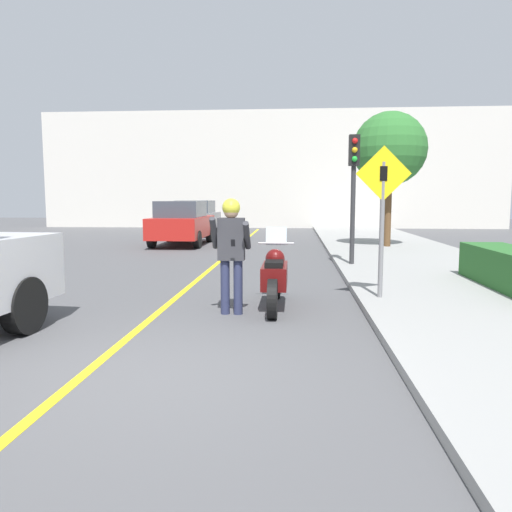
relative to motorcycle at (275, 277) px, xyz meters
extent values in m
plane|color=#4C4C4F|center=(-1.20, -3.32, -0.50)|extent=(80.00, 80.00, 0.00)
cube|color=gray|center=(3.60, 0.68, -0.44)|extent=(4.40, 44.00, 0.12)
cube|color=yellow|center=(-1.80, 2.68, -0.49)|extent=(0.12, 36.00, 0.01)
cube|color=beige|center=(-1.20, 22.68, 3.01)|extent=(28.00, 1.20, 7.02)
cylinder|color=black|center=(0.00, -0.80, -0.20)|extent=(0.14, 0.60, 0.60)
cylinder|color=black|center=(0.00, 0.78, -0.20)|extent=(0.14, 0.60, 0.60)
cube|color=#510C0C|center=(0.00, -0.01, 0.03)|extent=(0.40, 1.09, 0.36)
sphere|color=#510C0C|center=(0.00, 0.14, 0.29)|extent=(0.32, 0.32, 0.32)
cube|color=black|center=(0.00, -0.26, 0.25)|extent=(0.28, 0.48, 0.10)
cylinder|color=silver|center=(0.00, 0.53, 0.51)|extent=(0.62, 0.03, 0.03)
cube|color=silver|center=(0.00, 0.60, 0.63)|extent=(0.36, 0.12, 0.31)
cylinder|color=#282D4C|center=(-0.74, -0.52, -0.08)|extent=(0.14, 0.14, 0.84)
cylinder|color=#282D4C|center=(-0.54, -0.52, -0.08)|extent=(0.14, 0.14, 0.84)
cube|color=#333338|center=(-0.64, -0.52, 0.67)|extent=(0.40, 0.22, 0.64)
cylinder|color=#333338|center=(-0.89, -0.62, 0.76)|extent=(0.09, 0.39, 0.50)
cylinder|color=#333338|center=(-0.39, -0.64, 0.73)|extent=(0.09, 0.45, 0.45)
sphere|color=tan|center=(-0.64, -0.52, 1.09)|extent=(0.23, 0.23, 0.23)
sphere|color=gold|center=(-0.64, -0.52, 1.15)|extent=(0.27, 0.27, 0.27)
cube|color=black|center=(-0.58, -0.80, 0.63)|extent=(0.06, 0.05, 0.11)
cylinder|color=black|center=(-3.21, -1.87, -0.12)|extent=(0.28, 0.78, 0.76)
cylinder|color=slate|center=(1.77, 0.41, 0.75)|extent=(0.08, 0.08, 2.26)
cube|color=yellow|center=(1.77, 0.39, 1.69)|extent=(0.91, 0.02, 0.91)
cube|color=black|center=(1.77, 0.38, 1.69)|extent=(0.12, 0.01, 0.24)
cylinder|color=#2D2D30|center=(1.78, 4.75, 1.23)|extent=(0.12, 0.12, 3.23)
cube|color=black|center=(1.78, 4.73, 2.47)|extent=(0.26, 0.22, 0.76)
sphere|color=red|center=(1.78, 4.61, 2.69)|extent=(0.14, 0.14, 0.14)
sphere|color=gold|center=(1.78, 4.61, 2.47)|extent=(0.14, 0.14, 0.14)
sphere|color=green|center=(1.78, 4.61, 2.25)|extent=(0.14, 0.14, 0.14)
cylinder|color=brown|center=(3.53, 9.62, 0.86)|extent=(0.24, 0.24, 2.47)
sphere|color=#2D6B2D|center=(3.53, 9.62, 2.97)|extent=(2.51, 2.51, 2.51)
cylinder|color=black|center=(-4.81, 12.08, -0.18)|extent=(0.22, 0.64, 0.64)
cylinder|color=black|center=(-3.15, 12.08, -0.18)|extent=(0.22, 0.64, 0.64)
cylinder|color=black|center=(-4.81, 9.48, -0.18)|extent=(0.22, 0.64, 0.64)
cylinder|color=black|center=(-3.15, 9.48, -0.18)|extent=(0.22, 0.64, 0.64)
cube|color=#B21E19|center=(-3.98, 10.78, 0.20)|extent=(1.80, 4.20, 0.76)
cube|color=#38424C|center=(-3.98, 10.61, 0.88)|extent=(1.58, 2.18, 0.60)
cylinder|color=black|center=(-5.33, 17.46, -0.18)|extent=(0.22, 0.64, 0.64)
cylinder|color=black|center=(-3.67, 17.46, -0.18)|extent=(0.22, 0.64, 0.64)
cylinder|color=black|center=(-5.33, 14.85, -0.18)|extent=(0.22, 0.64, 0.64)
cylinder|color=black|center=(-3.67, 14.85, -0.18)|extent=(0.22, 0.64, 0.64)
cube|color=gray|center=(-4.50, 16.16, 0.20)|extent=(1.80, 4.20, 0.76)
cube|color=#38424C|center=(-4.50, 15.99, 0.88)|extent=(1.58, 2.18, 0.60)
camera|label=1|loc=(0.32, -8.03, 1.28)|focal=35.00mm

